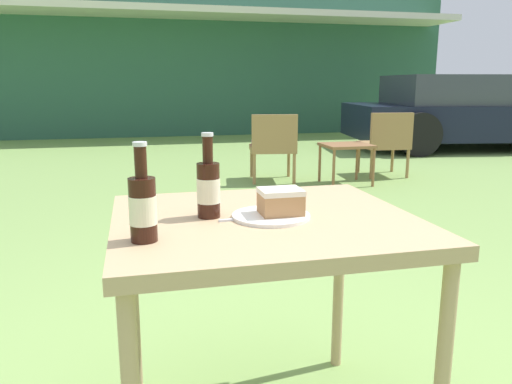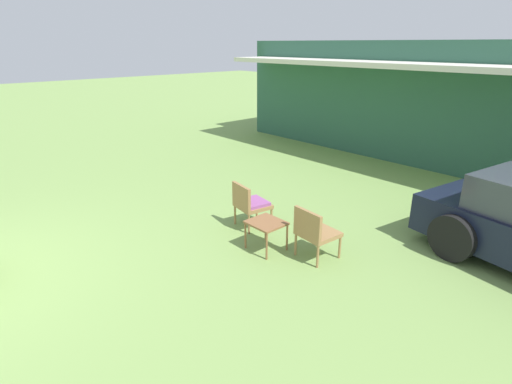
% 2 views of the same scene
% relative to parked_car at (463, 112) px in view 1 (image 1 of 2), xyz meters
% --- Properties ---
extents(cabin_building, '(11.00, 4.29, 2.95)m').
position_rel_parked_car_xyz_m(cabin_building, '(-4.10, 4.58, 0.88)').
color(cabin_building, '#2D5B47').
rests_on(cabin_building, ground_plane).
extents(parked_car, '(4.15, 2.61, 1.23)m').
position_rel_parked_car_xyz_m(parked_car, '(0.00, 0.00, 0.00)').
color(parked_car, black).
rests_on(parked_car, ground_plane).
extents(wicker_chair_cushioned, '(0.57, 0.57, 0.76)m').
position_rel_parked_car_xyz_m(wicker_chair_cushioned, '(-3.99, -2.17, -0.18)').
color(wicker_chair_cushioned, '#9E7547').
rests_on(wicker_chair_cushioned, ground_plane).
extents(wicker_chair_plain, '(0.54, 0.54, 0.76)m').
position_rel_parked_car_xyz_m(wicker_chair_plain, '(-2.61, -2.20, -0.18)').
color(wicker_chair_plain, '#9E7547').
rests_on(wicker_chair_plain, ground_plane).
extents(garden_side_table, '(0.51, 0.46, 0.44)m').
position_rel_parked_car_xyz_m(garden_side_table, '(-3.25, -2.51, -0.22)').
color(garden_side_table, brown).
rests_on(garden_side_table, ground_plane).
extents(patio_table, '(0.85, 0.75, 0.72)m').
position_rel_parked_car_xyz_m(patio_table, '(-5.14, -6.22, 0.04)').
color(patio_table, tan).
rests_on(patio_table, ground_plane).
extents(cake_on_plate, '(0.22, 0.22, 0.08)m').
position_rel_parked_car_xyz_m(cake_on_plate, '(-5.11, -6.24, 0.14)').
color(cake_on_plate, white).
rests_on(cake_on_plate, patio_table).
extents(cola_bottle_near, '(0.07, 0.07, 0.24)m').
position_rel_parked_car_xyz_m(cola_bottle_near, '(-5.30, -6.19, 0.20)').
color(cola_bottle_near, black).
rests_on(cola_bottle_near, patio_table).
extents(cola_bottle_far, '(0.07, 0.07, 0.24)m').
position_rel_parked_car_xyz_m(cola_bottle_far, '(-5.48, -6.37, 0.20)').
color(cola_bottle_far, black).
rests_on(cola_bottle_far, patio_table).
extents(fork, '(0.20, 0.03, 0.01)m').
position_rel_parked_car_xyz_m(fork, '(-5.18, -6.24, 0.12)').
color(fork, silver).
rests_on(fork, patio_table).
extents(loose_bottle_cap, '(0.03, 0.03, 0.01)m').
position_rel_parked_car_xyz_m(loose_bottle_cap, '(-5.13, -6.21, 0.12)').
color(loose_bottle_cap, silver).
rests_on(loose_bottle_cap, patio_table).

